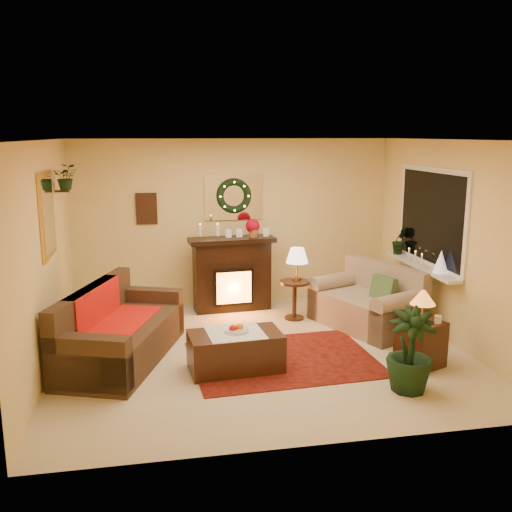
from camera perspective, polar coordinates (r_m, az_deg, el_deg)
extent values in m
plane|color=beige|center=(7.24, 0.52, -9.51)|extent=(5.00, 5.00, 0.00)
plane|color=white|center=(6.73, 0.57, 11.53)|extent=(5.00, 5.00, 0.00)
plane|color=#EFD88C|center=(9.05, -2.24, 3.41)|extent=(5.00, 5.00, 0.00)
plane|color=#EFD88C|center=(4.75, 5.87, -4.70)|extent=(5.00, 5.00, 0.00)
plane|color=#EFD88C|center=(6.84, -20.45, -0.19)|extent=(4.50, 4.50, 0.00)
plane|color=#EFD88C|center=(7.75, 19.00, 1.27)|extent=(4.50, 4.50, 0.00)
cube|color=#6F1305|center=(7.00, 2.72, -10.27)|extent=(2.26, 1.75, 0.01)
cube|color=#493724|center=(7.04, -13.23, -6.77)|extent=(1.56, 2.26, 0.89)
cube|color=red|center=(7.16, -13.64, -6.24)|extent=(0.73, 1.19, 0.02)
cube|color=black|center=(8.76, -2.43, -1.88)|extent=(1.18, 0.45, 1.06)
sphere|color=#A90417|center=(8.67, -0.34, 3.03)|extent=(0.22, 0.22, 0.22)
cylinder|color=beige|center=(8.57, -5.60, 2.60)|extent=(0.05, 0.05, 0.16)
cylinder|color=white|center=(8.54, -3.86, 2.60)|extent=(0.06, 0.06, 0.18)
cube|color=white|center=(8.98, -2.24, 5.91)|extent=(0.92, 0.02, 0.72)
torus|color=#194719|center=(8.94, -2.21, 6.01)|extent=(0.55, 0.11, 0.55)
cube|color=#381E11|center=(8.90, -10.89, 4.68)|extent=(0.32, 0.03, 0.48)
cube|color=gold|center=(7.06, -20.17, 3.90)|extent=(0.03, 0.84, 1.00)
imported|color=#194719|center=(7.75, -18.39, 6.33)|extent=(0.33, 0.28, 0.36)
cube|color=#806852|center=(8.12, 10.94, -4.18)|extent=(1.39, 1.74, 0.88)
cube|color=white|center=(8.17, 17.14, 3.71)|extent=(0.03, 1.86, 1.36)
cube|color=black|center=(8.17, 17.05, 3.71)|extent=(0.02, 1.70, 1.22)
cube|color=white|center=(8.25, 16.21, -0.97)|extent=(0.22, 1.86, 0.04)
cone|color=white|center=(7.80, 18.00, -0.54)|extent=(0.20, 0.20, 0.30)
imported|color=#2D5824|center=(8.85, 14.17, 1.43)|extent=(0.30, 0.24, 0.54)
cylinder|color=#4F2B1C|center=(8.38, 3.87, -4.16)|extent=(0.51, 0.51, 0.57)
cone|color=beige|center=(8.28, 4.13, -0.39)|extent=(0.32, 0.32, 0.50)
cube|color=#482C10|center=(7.01, 16.14, -8.38)|extent=(0.58, 0.58, 0.54)
cone|color=#FDA00C|center=(6.86, 16.32, -4.66)|extent=(0.29, 0.29, 0.43)
cube|color=#512F16|center=(6.65, -2.07, -9.60)|extent=(1.09, 0.65, 0.44)
cylinder|color=silver|center=(6.58, -1.95, -7.58)|extent=(0.28, 0.28, 0.06)
imported|color=#225825|center=(6.25, 15.17, -9.10)|extent=(1.63, 1.63, 2.68)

